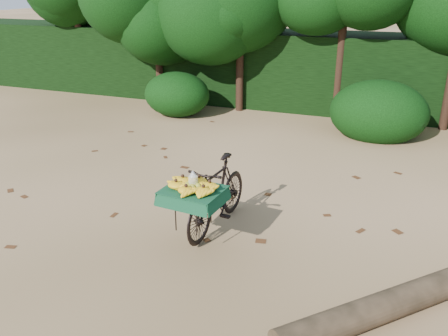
% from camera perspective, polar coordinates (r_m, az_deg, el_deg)
% --- Properties ---
extents(ground, '(80.00, 80.00, 0.00)m').
position_cam_1_polar(ground, '(6.49, 1.34, -5.55)').
color(ground, tan).
rests_on(ground, ground).
extents(vendor_bicycle, '(0.71, 1.68, 0.93)m').
position_cam_1_polar(vendor_bicycle, '(5.94, -0.95, -3.16)').
color(vendor_bicycle, black).
rests_on(vendor_bicycle, ground).
extents(fallen_log, '(2.86, 3.05, 0.28)m').
position_cam_1_polar(fallen_log, '(5.33, 24.85, -12.65)').
color(fallen_log, brown).
rests_on(fallen_log, ground).
extents(hedge_backdrop, '(26.00, 1.80, 1.80)m').
position_cam_1_polar(hedge_backdrop, '(12.08, 11.81, 11.34)').
color(hedge_backdrop, black).
rests_on(hedge_backdrop, ground).
extents(tree_row, '(14.50, 2.00, 4.00)m').
position_cam_1_polar(tree_row, '(11.28, 8.12, 16.52)').
color(tree_row, black).
rests_on(tree_row, ground).
extents(bush_clumps, '(8.80, 1.70, 0.90)m').
position_cam_1_polar(bush_clumps, '(10.16, 12.41, 6.79)').
color(bush_clumps, black).
rests_on(bush_clumps, ground).
extents(leaf_litter, '(7.00, 7.30, 0.01)m').
position_cam_1_polar(leaf_litter, '(7.04, 3.15, -3.26)').
color(leaf_litter, '#4D2B14').
rests_on(leaf_litter, ground).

